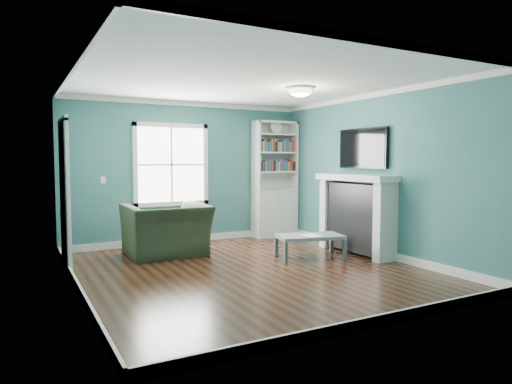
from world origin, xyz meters
name	(u,v)px	position (x,y,z in m)	size (l,w,h in m)	color
floor	(249,270)	(0.00, 0.00, 0.00)	(5.00, 5.00, 0.00)	black
room_walls	(249,157)	(0.00, 0.00, 1.58)	(5.00, 5.00, 5.00)	#306B6B
trim	(249,182)	(0.00, 0.00, 1.24)	(4.50, 5.00, 2.60)	white
window	(171,165)	(-0.30, 2.49, 1.45)	(1.40, 0.06, 1.50)	white
bookshelf	(275,191)	(1.77, 2.30, 0.92)	(0.90, 0.35, 2.31)	silver
fireplace	(356,215)	(2.08, 0.20, 0.64)	(0.44, 1.58, 1.30)	black
tv	(363,148)	(2.20, 0.20, 1.72)	(0.06, 1.10, 0.65)	black
door	(64,193)	(-2.22, 1.40, 1.07)	(0.12, 0.98, 2.17)	silver
ceiling_fixture	(300,91)	(0.90, 0.10, 2.55)	(0.38, 0.38, 0.15)	white
light_switch	(103,180)	(-1.50, 2.48, 1.20)	(0.08, 0.01, 0.12)	white
recliner	(166,221)	(-0.70, 1.53, 0.55)	(1.26, 0.82, 1.10)	black
coffee_table	(310,238)	(1.21, 0.27, 0.32)	(1.11, 0.77, 0.37)	#485056
paper_sheet	(311,235)	(1.20, 0.21, 0.37)	(0.24, 0.31, 0.00)	white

